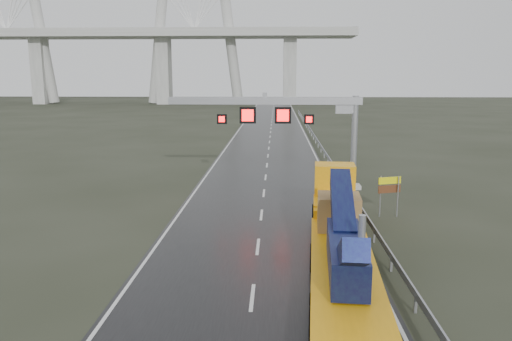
{
  "coord_description": "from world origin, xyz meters",
  "views": [
    {
      "loc": [
        0.9,
        -20.41,
        8.6
      ],
      "look_at": [
        -0.27,
        8.27,
        3.2
      ],
      "focal_mm": 35.0,
      "sensor_mm": 36.0,
      "label": 1
    }
  ],
  "objects_px": {
    "striped_barrier": "(341,180)",
    "heavy_haul_truck": "(340,226)",
    "sign_gantry": "(292,116)",
    "exit_sign_pair": "(389,188)"
  },
  "relations": [
    {
      "from": "heavy_haul_truck",
      "to": "exit_sign_pair",
      "type": "distance_m",
      "value": 8.43
    },
    {
      "from": "heavy_haul_truck",
      "to": "striped_barrier",
      "type": "relative_size",
      "value": 15.73
    },
    {
      "from": "sign_gantry",
      "to": "striped_barrier",
      "type": "height_order",
      "value": "sign_gantry"
    },
    {
      "from": "exit_sign_pair",
      "to": "striped_barrier",
      "type": "xyz_separation_m",
      "value": [
        -1.93,
        8.28,
        -1.23
      ]
    },
    {
      "from": "striped_barrier",
      "to": "heavy_haul_truck",
      "type": "bearing_deg",
      "value": -96.83
    },
    {
      "from": "heavy_haul_truck",
      "to": "striped_barrier",
      "type": "xyz_separation_m",
      "value": [
        2.05,
        15.71,
        -1.06
      ]
    },
    {
      "from": "heavy_haul_truck",
      "to": "sign_gantry",
      "type": "bearing_deg",
      "value": 100.96
    },
    {
      "from": "sign_gantry",
      "to": "exit_sign_pair",
      "type": "xyz_separation_m",
      "value": [
        5.82,
        -7.99,
        -3.81
      ]
    },
    {
      "from": "exit_sign_pair",
      "to": "sign_gantry",
      "type": "bearing_deg",
      "value": 108.96
    },
    {
      "from": "heavy_haul_truck",
      "to": "exit_sign_pair",
      "type": "bearing_deg",
      "value": 65.97
    }
  ]
}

